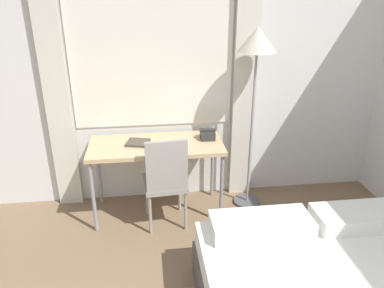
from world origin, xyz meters
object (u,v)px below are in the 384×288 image
at_px(book, 138,142).
at_px(telephone, 208,134).
at_px(desk_chair, 166,178).
at_px(desk, 156,149).
at_px(standing_lamp, 256,56).

bearing_deg(book, telephone, 3.18).
height_order(desk_chair, book, desk_chair).
bearing_deg(book, desk_chair, -48.56).
distance_m(desk_chair, book, 0.46).
relative_size(desk, book, 5.16).
relative_size(desk, desk_chair, 1.37).
bearing_deg(desk_chair, telephone, 31.22).
xyz_separation_m(standing_lamp, telephone, (-0.45, 0.00, -0.77)).
xyz_separation_m(desk_chair, telephone, (0.45, 0.32, 0.30)).
xyz_separation_m(desk, standing_lamp, (0.97, 0.06, 0.88)).
xyz_separation_m(desk_chair, standing_lamp, (0.90, 0.32, 1.07)).
height_order(telephone, book, telephone).
height_order(desk, standing_lamp, standing_lamp).
height_order(desk_chair, telephone, desk_chair).
distance_m(desk_chair, telephone, 0.62).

